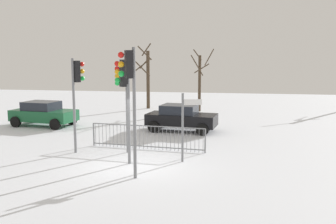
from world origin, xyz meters
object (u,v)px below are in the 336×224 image
traffic_light_foreground_right (123,87)px  bare_tree_left (200,80)px  car_green_near (43,113)px  car_black_far (181,117)px  traffic_light_foreground_left (77,84)px  bare_tree_right (147,77)px  direction_sign_post (184,123)px  traffic_light_mid_left (130,83)px  traffic_light_rear_left (124,86)px

traffic_light_foreground_right → bare_tree_left: 13.16m
car_green_near → car_black_far: bearing=6.7°
traffic_light_foreground_right → bare_tree_left: bearing=-45.2°
traffic_light_foreground_left → bare_tree_right: bearing=134.6°
direction_sign_post → bare_tree_right: (-4.87, 14.83, 1.04)m
direction_sign_post → car_green_near: direction_sign_post is taller
car_green_near → bare_tree_right: size_ratio=0.76×
direction_sign_post → traffic_light_mid_left: bearing=-137.0°
bare_tree_right → direction_sign_post: bearing=-71.8°
car_black_far → direction_sign_post: bearing=-73.7°
traffic_light_foreground_left → direction_sign_post: bearing=35.1°
bare_tree_left → bare_tree_right: 4.39m
direction_sign_post → traffic_light_rear_left: bearing=-175.7°
bare_tree_left → bare_tree_right: bare_tree_right is taller
traffic_light_foreground_right → car_green_near: traffic_light_foreground_right is taller
traffic_light_rear_left → traffic_light_foreground_left: bearing=26.3°
direction_sign_post → bare_tree_right: bare_tree_right is taller
traffic_light_mid_left → direction_sign_post: (1.51, 2.31, -1.68)m
car_green_near → bare_tree_left: size_ratio=0.85×
car_green_near → traffic_light_foreground_right: bearing=-30.8°
traffic_light_rear_left → bare_tree_left: 14.71m
traffic_light_foreground_left → car_black_far: bearing=98.7°
traffic_light_foreground_right → traffic_light_foreground_left: (-1.98, -0.21, 0.13)m
bare_tree_left → traffic_light_foreground_right: bearing=-99.3°
traffic_light_rear_left → bare_tree_right: bearing=-24.2°
traffic_light_foreground_left → bare_tree_right: (-0.20, 14.11, -0.38)m
traffic_light_mid_left → car_green_near: bearing=14.5°
bare_tree_right → traffic_light_foreground_left: bearing=-89.2°
traffic_light_rear_left → bare_tree_left: (1.58, 14.61, -0.62)m
traffic_light_mid_left → car_green_near: (-7.77, 8.51, -2.44)m
car_black_far → bare_tree_right: bare_tree_right is taller
traffic_light_foreground_left → bare_tree_right: 14.12m
traffic_light_foreground_right → direction_sign_post: (2.70, -0.93, -1.29)m
direction_sign_post → car_green_near: bearing=132.4°
traffic_light_foreground_right → car_black_far: 5.77m
traffic_light_rear_left → traffic_light_mid_left: 1.75m
traffic_light_rear_left → traffic_light_mid_left: (0.65, -1.60, 0.22)m
traffic_light_foreground_right → bare_tree_right: (-2.17, 13.90, -0.25)m
traffic_light_foreground_left → car_green_near: bearing=173.8°
traffic_light_rear_left → traffic_light_foreground_right: size_ratio=1.06×
car_black_far → traffic_light_foreground_right: bearing=-101.6°
traffic_light_foreground_left → car_green_near: traffic_light_foreground_left is taller
car_green_near → traffic_light_foreground_left: bearing=-42.1°
traffic_light_rear_left → traffic_light_mid_left: traffic_light_mid_left is taller
traffic_light_rear_left → traffic_light_mid_left: bearing=168.1°
car_black_far → bare_tree_left: (0.36, 7.88, 1.60)m
traffic_light_foreground_left → direction_sign_post: size_ratio=1.49×
bare_tree_left → direction_sign_post: bearing=-87.6°
traffic_light_foreground_right → traffic_light_foreground_left: traffic_light_foreground_left is taller
traffic_light_rear_left → bare_tree_right: 15.78m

